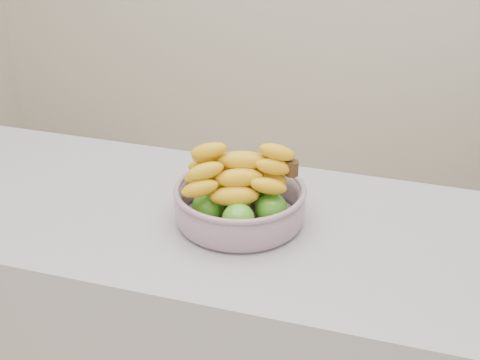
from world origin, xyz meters
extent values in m
cylinder|color=#A7B0C9|center=(-0.01, 0.03, 0.91)|extent=(0.24, 0.24, 0.01)
torus|color=#A7B0C9|center=(-0.01, 0.03, 0.98)|extent=(0.28, 0.28, 0.01)
sphere|color=#3C8A17|center=(0.01, -0.04, 0.95)|extent=(0.07, 0.07, 0.07)
sphere|color=#3C8A17|center=(0.06, 0.02, 0.95)|extent=(0.07, 0.07, 0.07)
sphere|color=#3C8A17|center=(0.02, 0.09, 0.95)|extent=(0.07, 0.07, 0.07)
sphere|color=#3C8A17|center=(-0.06, 0.07, 0.95)|extent=(0.07, 0.07, 0.07)
sphere|color=#3C8A17|center=(-0.07, -0.01, 0.95)|extent=(0.07, 0.07, 0.07)
ellipsoid|color=yellow|center=(-0.01, -0.02, 0.99)|extent=(0.18, 0.10, 0.04)
ellipsoid|color=yellow|center=(-0.02, 0.03, 0.99)|extent=(0.18, 0.09, 0.04)
ellipsoid|color=yellow|center=(-0.03, 0.07, 0.99)|extent=(0.18, 0.06, 0.04)
ellipsoid|color=yellow|center=(0.00, 0.00, 1.02)|extent=(0.18, 0.11, 0.04)
ellipsoid|color=yellow|center=(-0.01, 0.05, 1.02)|extent=(0.18, 0.05, 0.04)
ellipsoid|color=yellow|center=(0.00, 0.03, 1.05)|extent=(0.18, 0.09, 0.04)
cylinder|color=#382312|center=(0.10, 0.06, 1.03)|extent=(0.03, 0.03, 0.03)
camera|label=1|loc=(0.37, -1.16, 1.65)|focal=50.00mm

